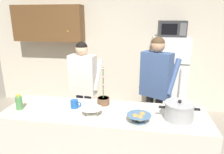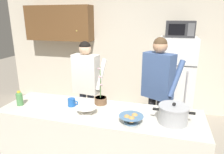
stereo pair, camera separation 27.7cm
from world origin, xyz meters
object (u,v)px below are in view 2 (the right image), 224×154
object	(u,v)px
cooking_pot	(173,114)
bottle_near_edge	(20,98)
potted_orchid	(101,99)
refrigerator	(175,80)
empty_bowl	(86,110)
bread_bowl	(131,119)
person_near_pot	(86,79)
microwave	(180,29)
person_by_sink	(158,82)
coffee_mug	(72,102)

from	to	relation	value
cooking_pot	bottle_near_edge	size ratio (longest dim) A/B	2.27
bottle_near_edge	potted_orchid	size ratio (longest dim) A/B	0.39
bottle_near_edge	refrigerator	bearing A→B (deg)	46.28
refrigerator	empty_bowl	world-z (taller)	refrigerator
bread_bowl	empty_bowl	xyz separation A→B (m)	(-0.51, 0.07, -0.00)
bread_bowl	person_near_pot	bearing A→B (deg)	130.80
person_near_pot	cooking_pot	xyz separation A→B (m)	(1.32, -0.93, 0.02)
bread_bowl	bottle_near_edge	size ratio (longest dim) A/B	1.38
bread_bowl	refrigerator	bearing A→B (deg)	76.66
microwave	cooking_pot	size ratio (longest dim) A/B	1.16
bottle_near_edge	person_by_sink	bearing A→B (deg)	30.76
refrigerator	microwave	size ratio (longest dim) A/B	3.35
microwave	potted_orchid	xyz separation A→B (m)	(-0.93, -1.63, -0.77)
coffee_mug	bread_bowl	xyz separation A→B (m)	(0.76, -0.22, 0.00)
person_by_sink	microwave	bearing A→B (deg)	74.28
person_near_pot	bread_bowl	xyz separation A→B (m)	(0.92, -1.06, -0.02)
coffee_mug	bottle_near_edge	world-z (taller)	bottle_near_edge
refrigerator	empty_bowl	bearing A→B (deg)	-117.02
person_near_pot	coffee_mug	size ratio (longest dim) A/B	12.23
cooking_pot	person_near_pot	bearing A→B (deg)	144.87
refrigerator	bread_bowl	bearing A→B (deg)	-103.34
refrigerator	bread_bowl	world-z (taller)	refrigerator
microwave	bottle_near_edge	size ratio (longest dim) A/B	2.64
refrigerator	empty_bowl	distance (m)	2.19
coffee_mug	empty_bowl	xyz separation A→B (m)	(0.25, -0.15, -0.00)
coffee_mug	microwave	bearing A→B (deg)	55.12
person_near_pot	refrigerator	bearing A→B (deg)	34.65
person_by_sink	bottle_near_edge	size ratio (longest dim) A/B	9.33
person_by_sink	cooking_pot	distance (m)	0.91
person_near_pot	bottle_near_edge	size ratio (longest dim) A/B	8.82
refrigerator	person_by_sink	xyz separation A→B (m)	(-0.28, -1.00, 0.26)
person_near_pot	coffee_mug	world-z (taller)	person_near_pot
microwave	bottle_near_edge	distance (m)	2.78
person_near_pot	person_by_sink	distance (m)	1.12
cooking_pot	bread_bowl	distance (m)	0.43
refrigerator	coffee_mug	world-z (taller)	refrigerator
person_near_pot	potted_orchid	size ratio (longest dim) A/B	3.42
refrigerator	cooking_pot	size ratio (longest dim) A/B	3.90
refrigerator	bottle_near_edge	world-z (taller)	refrigerator
empty_bowl	potted_orchid	world-z (taller)	potted_orchid
refrigerator	coffee_mug	size ratio (longest dim) A/B	12.28
cooking_pot	coffee_mug	distance (m)	1.17
bottle_near_edge	microwave	bearing A→B (deg)	45.95
person_near_pot	empty_bowl	bearing A→B (deg)	-67.87
person_near_pot	bread_bowl	distance (m)	1.40
person_near_pot	empty_bowl	world-z (taller)	person_near_pot
person_by_sink	empty_bowl	xyz separation A→B (m)	(-0.72, -0.95, -0.10)
person_by_sink	empty_bowl	size ratio (longest dim) A/B	7.30
person_near_pot	cooking_pot	world-z (taller)	person_near_pot
potted_orchid	empty_bowl	bearing A→B (deg)	-102.46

